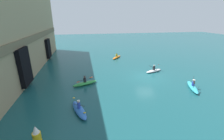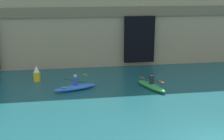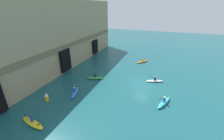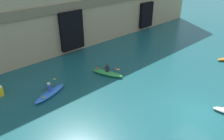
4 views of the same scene
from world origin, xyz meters
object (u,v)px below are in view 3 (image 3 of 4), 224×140
Objects in this scene: kayak_blue at (75,92)px; kayak_cyan at (164,102)px; marker_buoy at (47,97)px; kayak_orange at (142,61)px; kayak_yellow at (33,123)px; kayak_green at (95,78)px; kayak_white at (155,81)px.

kayak_blue is 0.95× the size of kayak_cyan.
marker_buoy is at bearing -60.96° from kayak_blue.
marker_buoy reaches higher than kayak_orange.
kayak_orange is at bearing -25.97° from marker_buoy.
kayak_yellow is 4.70m from marker_buoy.
kayak_green is 10.83m from kayak_white.
kayak_cyan is at bearing 80.97° from kayak_blue.
kayak_yellow reaches higher than kayak_orange.
kayak_blue is at bearing 62.31° from kayak_green.
kayak_green is at bearing -21.27° from marker_buoy.
kayak_yellow is at bearing -156.55° from marker_buoy.
kayak_yellow is at bearing -25.00° from kayak_blue.
kayak_cyan reaches higher than kayak_blue.
kayak_orange is 0.84× the size of kayak_yellow.
kayak_orange is 16.41m from kayak_cyan.
kayak_yellow is at bearing -34.39° from kayak_cyan.
kayak_green is 12.91m from kayak_yellow.
kayak_yellow is (-9.41, 13.83, -0.00)m from kayak_cyan.
kayak_green reaches higher than kayak_orange.
kayak_cyan is (2.16, -13.00, 0.01)m from kayak_blue.
kayak_blue is 1.08× the size of kayak_orange.
kayak_orange is 1.00× the size of kayak_white.
kayak_green reaches higher than kayak_blue.
kayak_yellow is at bearing 19.88° from kayak_orange.
kayak_green is 12.84m from kayak_cyan.
kayak_blue is at bearing -59.17° from kayak_cyan.
kayak_green is 0.92× the size of kayak_cyan.
kayak_white reaches higher than kayak_green.
kayak_white is (8.37, -11.09, -0.01)m from kayak_blue.
marker_buoy is at bearing 12.04° from kayak_orange.
marker_buoy is at bearing 47.41° from kayak_green.
kayak_yellow is at bearing 32.21° from kayak_white.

